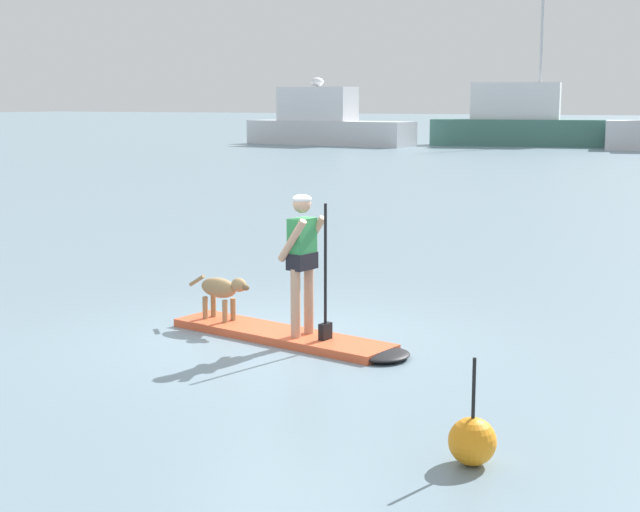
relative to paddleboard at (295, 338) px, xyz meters
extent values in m
plane|color=slate|center=(-0.22, 0.03, -0.05)|extent=(400.00, 400.00, 0.00)
cube|color=#E55933|center=(-0.22, 0.03, 0.00)|extent=(3.14, 1.11, 0.10)
ellipsoid|color=black|center=(1.30, -0.18, 0.00)|extent=(0.65, 0.72, 0.10)
cylinder|color=tan|center=(0.13, 0.11, 0.47)|extent=(0.12, 0.12, 0.84)
cylinder|color=tan|center=(0.09, -0.14, 0.47)|extent=(0.12, 0.12, 0.84)
cube|color=black|center=(0.11, -0.02, 0.97)|extent=(0.27, 0.39, 0.20)
cube|color=#338C4C|center=(0.11, -0.02, 1.19)|extent=(0.25, 0.36, 0.60)
sphere|color=tan|center=(0.11, -0.02, 1.66)|extent=(0.22, 0.22, 0.22)
ellipsoid|color=white|center=(0.11, -0.02, 1.72)|extent=(0.23, 0.23, 0.11)
cylinder|color=tan|center=(0.14, 0.17, 1.24)|extent=(0.43, 0.15, 0.54)
cylinder|color=tan|center=(0.09, -0.20, 1.24)|extent=(0.43, 0.15, 0.54)
cylinder|color=black|center=(0.46, -0.06, 0.87)|extent=(0.04, 0.04, 1.64)
cube|color=black|center=(0.46, -0.06, 0.15)|extent=(0.10, 0.19, 0.20)
ellipsoid|color=#997A51|center=(-1.26, 0.18, 0.47)|extent=(0.61, 0.30, 0.26)
ellipsoid|color=#997A51|center=(-0.91, 0.13, 0.55)|extent=(0.24, 0.19, 0.18)
ellipsoid|color=brown|center=(-0.80, 0.11, 0.53)|extent=(0.13, 0.10, 0.08)
cylinder|color=#997A51|center=(-1.64, 0.23, 0.52)|extent=(0.27, 0.09, 0.18)
cylinder|color=#997A51|center=(-1.07, 0.23, 0.20)|extent=(0.07, 0.07, 0.29)
cylinder|color=#997A51|center=(-1.09, 0.08, 0.20)|extent=(0.07, 0.07, 0.29)
cylinder|color=#997A51|center=(-1.42, 0.28, 0.20)|extent=(0.07, 0.07, 0.29)
cylinder|color=#997A51|center=(-1.44, 0.13, 0.20)|extent=(0.07, 0.07, 0.29)
cube|color=silver|center=(-24.86, 46.53, 0.76)|extent=(12.31, 3.74, 1.63)
cube|color=silver|center=(-25.77, 46.53, 2.70)|extent=(5.61, 2.47, 2.25)
ellipsoid|color=white|center=(-25.77, 46.53, 4.17)|extent=(0.90, 0.90, 0.60)
cube|color=#3F7266|center=(-12.65, 51.79, 0.82)|extent=(13.05, 5.38, 1.74)
cube|color=silver|center=(-13.61, 51.79, 2.90)|extent=(6.05, 3.22, 2.41)
cylinder|color=silver|center=(-12.01, 51.79, 6.39)|extent=(0.20, 0.20, 9.39)
cylinder|color=silver|center=(-13.61, 51.79, 2.89)|extent=(4.39, 1.08, 0.14)
sphere|color=orange|center=(3.27, -2.70, 0.15)|extent=(0.40, 0.40, 0.40)
cylinder|color=black|center=(3.27, -2.70, 0.60)|extent=(0.03, 0.03, 0.50)
camera|label=1|loc=(5.71, -9.63, 2.86)|focal=52.72mm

